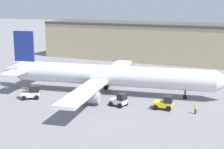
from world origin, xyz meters
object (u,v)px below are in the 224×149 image
at_px(ground_crew_worker, 195,108).
at_px(belt_loader_truck, 32,92).
at_px(pushback_tug, 119,100).
at_px(baggage_tug, 165,103).
at_px(airplane, 107,76).

bearing_deg(ground_crew_worker, belt_loader_truck, 57.62).
relative_size(ground_crew_worker, belt_loader_truck, 0.45).
bearing_deg(ground_crew_worker, pushback_tug, 56.44).
xyz_separation_m(baggage_tug, pushback_tug, (-6.87, -1.52, -0.04)).
xyz_separation_m(airplane, belt_loader_truck, (-10.22, -8.17, -2.18)).
distance_m(ground_crew_worker, belt_loader_truck, 27.05).
height_order(ground_crew_worker, baggage_tug, baggage_tug).
bearing_deg(baggage_tug, ground_crew_worker, -10.52).
xyz_separation_m(airplane, baggage_tug, (11.92, -4.65, -2.26)).
relative_size(ground_crew_worker, pushback_tug, 0.57).
distance_m(airplane, baggage_tug, 12.99).
relative_size(baggage_tug, pushback_tug, 1.06).
xyz_separation_m(airplane, pushback_tug, (5.05, -6.16, -2.30)).
height_order(ground_crew_worker, pushback_tug, pushback_tug).
distance_m(belt_loader_truck, pushback_tug, 15.40).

